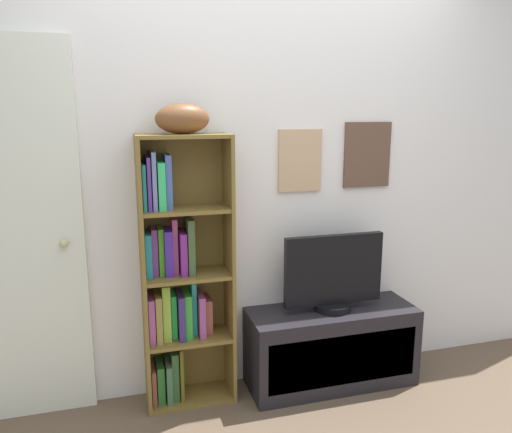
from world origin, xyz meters
TOP-DOWN VIEW (x-y plane):
  - back_wall at (0.00, 1.13)m, footprint 4.80×0.08m
  - bookshelf at (-0.50, 1.00)m, footprint 0.50×0.25m
  - football at (-0.45, 0.98)m, footprint 0.31×0.20m
  - tv_stand at (0.40, 0.91)m, footprint 1.02×0.37m
  - television at (0.40, 0.91)m, footprint 0.60×0.22m

SIDE VIEW (x-z plane):
  - tv_stand at x=0.40m, z-range 0.00..0.48m
  - television at x=0.40m, z-range 0.47..0.93m
  - bookshelf at x=-0.50m, z-range -0.04..1.48m
  - back_wall at x=0.00m, z-range 0.00..2.33m
  - football at x=-0.45m, z-range 1.52..1.68m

